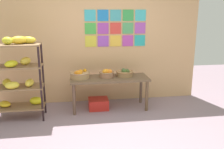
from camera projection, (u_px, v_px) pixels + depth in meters
ground at (113, 143)px, 3.71m from camera, size 9.69×9.69×0.00m
back_wall_with_art at (100, 34)px, 5.14m from camera, size 4.25×0.07×2.91m
banana_shelf_unit at (17, 74)px, 4.36m from camera, size 0.96×0.44×1.50m
display_table at (110, 82)px, 4.88m from camera, size 1.53×0.56×0.65m
fruit_basket_centre at (125, 73)px, 4.95m from camera, size 0.35×0.35×0.16m
fruit_basket_back_left at (80, 74)px, 4.80m from camera, size 0.40×0.40×0.17m
fruit_basket_left at (107, 73)px, 4.87m from camera, size 0.31×0.31×0.17m
produce_crate_under_table at (98, 104)px, 4.98m from camera, size 0.39×0.34×0.21m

